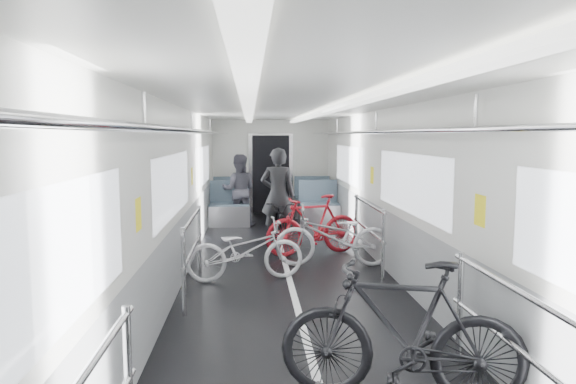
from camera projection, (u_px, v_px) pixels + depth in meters
name	position (u px, v px, depth m)	size (l,w,h in m)	color
car_shell	(284.00, 191.00, 8.15)	(3.02, 14.01, 2.41)	black
bike_left_far	(245.00, 250.00, 7.09)	(0.57, 1.62, 0.85)	silver
bike_right_near	(402.00, 331.00, 3.83)	(0.52, 1.82, 1.10)	black
bike_right_mid	(334.00, 236.00, 7.84)	(0.63, 1.79, 0.94)	#BCBCC1
bike_right_far	(313.00, 225.00, 8.60)	(0.48, 1.68, 1.01)	#AF151F
bike_aisle	(285.00, 222.00, 9.56)	(0.53, 1.53, 0.80)	black
person_standing	(278.00, 195.00, 9.59)	(0.65, 0.43, 1.78)	black
person_seated	(239.00, 190.00, 11.43)	(0.77, 0.60, 1.59)	#302F37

